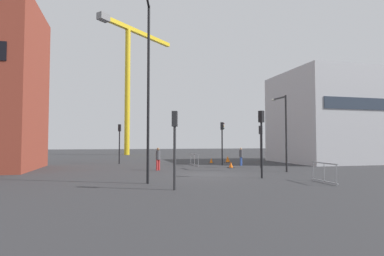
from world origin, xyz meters
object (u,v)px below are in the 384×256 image
Objects in this scene: streetlamp_tall at (148,79)px; traffic_light_corner at (222,136)px; traffic_light_island at (261,133)px; pedestrian_waiting at (158,157)px; construction_crane at (129,68)px; traffic_light_near at (120,137)px; traffic_cone_orange at (231,165)px; traffic_light_median at (175,136)px; streetlamp_short at (284,125)px; traffic_cone_striped at (228,159)px; pedestrian_walking at (241,155)px; traffic_light_far at (261,139)px; traffic_cone_on_verge at (211,161)px.

streetlamp_tall is 2.34× the size of traffic_light_corner.
traffic_light_island reaches higher than pedestrian_waiting.
traffic_light_island is at bearing -80.44° from construction_crane.
traffic_cone_orange is at bearing -38.28° from traffic_light_near.
construction_crane is 44.64× the size of traffic_cone_orange.
traffic_cone_orange is (6.88, 10.68, -2.19)m from traffic_light_median.
traffic_cone_striped is (-0.29, 10.93, -3.11)m from streetlamp_short.
pedestrian_walking is 2.81m from traffic_cone_orange.
traffic_light_far is 7.52m from traffic_cone_on_verge.
traffic_light_far is 0.88× the size of traffic_light_corner.
streetlamp_short is at bearing -19.79° from pedestrian_waiting.
pedestrian_waiting is at bearing 86.51° from traffic_light_median.
traffic_light_near reaches higher than traffic_cone_on_verge.
construction_crane reaches higher than streetlamp_short.
pedestrian_walking is (8.98, -27.33, -14.06)m from construction_crane.
traffic_light_island is 7.45m from traffic_light_far.
pedestrian_walking is at bearing 97.57° from streetlamp_short.
traffic_light_corner is at bearing -117.52° from traffic_cone_striped.
traffic_light_near is (-1.87, -22.22, -12.36)m from construction_crane.
traffic_light_island is at bearing -135.99° from streetlamp_short.
traffic_light_median is (-5.91, -3.17, -0.29)m from traffic_light_island.
traffic_cone_striped is at bearing 71.36° from traffic_cone_orange.
traffic_light_corner is 2.50m from pedestrian_walking.
traffic_cone_striped is (11.37, -0.28, -2.34)m from traffic_light_near.
traffic_cone_orange is (7.18, -29.37, -14.78)m from construction_crane.
traffic_cone_on_verge is (1.16, 13.53, -2.49)m from traffic_light_island.
traffic_light_median is 2.16× the size of pedestrian_walking.
streetlamp_tall reaches higher than traffic_cone_striped.
streetlamp_tall is at bearing -125.51° from traffic_light_corner.
traffic_cone_on_verge is 2.29m from traffic_cone_striped.
traffic_cone_on_verge is at bearing 67.05° from traffic_light_median.
traffic_light_far is 5.26× the size of traffic_cone_striped.
traffic_light_median is 19.92m from traffic_cone_striped.
streetlamp_tall is at bearing -91.04° from construction_crane.
traffic_light_near is at bearing 154.78° from pedestrian_walking.
streetlamp_short is at bearing -73.68° from construction_crane.
traffic_light_far is (3.31, 6.66, -0.32)m from traffic_light_island.
pedestrian_walking reaches higher than traffic_cone_on_verge.
streetlamp_tall is at bearing -101.84° from pedestrian_waiting.
pedestrian_waiting is (0.90, -30.23, -14.00)m from construction_crane.
construction_crane is 12.96× the size of pedestrian_waiting.
construction_crane is 33.33m from pedestrian_waiting.
streetlamp_tall is 3.91m from traffic_light_median.
pedestrian_walking is (9.66, 10.48, -4.50)m from streetlamp_tall.
streetlamp_short is at bearing 34.92° from traffic_light_median.
streetlamp_short is 1.59× the size of traffic_light_far.
traffic_light_near is 8.63m from pedestrian_waiting.
traffic_light_near is 1.11× the size of traffic_light_median.
traffic_light_far is 0.90× the size of traffic_light_near.
traffic_cone_orange is at bearing 47.02° from streetlamp_tall.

